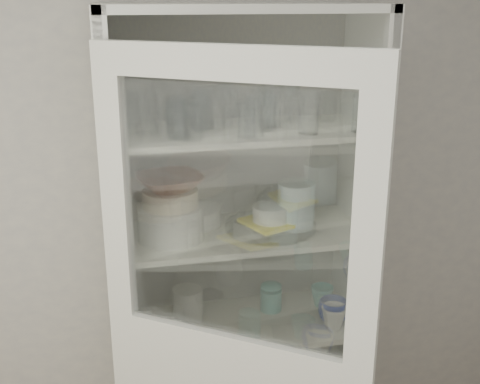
{
  "coord_description": "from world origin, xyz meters",
  "views": [
    {
      "loc": [
        -0.27,
        -0.85,
        2.12
      ],
      "look_at": [
        0.2,
        1.27,
        1.41
      ],
      "focal_mm": 45.0,
      "sensor_mm": 36.0,
      "label": 1
    }
  ],
  "objects_px": {
    "goblet_2": "(262,103)",
    "mug_blue": "(333,311)",
    "yellow_trivet": "(271,222)",
    "teal_jar": "(271,298)",
    "mug_white": "(334,317)",
    "terracotta_bowl": "(170,182)",
    "glass_platter": "(271,226)",
    "goblet_1": "(224,102)",
    "pantry_cabinet": "(237,296)",
    "goblet_3": "(290,99)",
    "goblet_0": "(125,106)",
    "measuring_cups": "(170,336)",
    "white_ramekin": "(271,213)",
    "mug_teal": "(322,296)",
    "plate_stack_front": "(171,222)",
    "plate_stack_back": "(193,216)",
    "cream_bowl": "(170,198)",
    "white_canister": "(188,305)",
    "grey_bowl_stack": "(296,205)"
  },
  "relations": [
    {
      "from": "mug_blue",
      "to": "white_canister",
      "type": "height_order",
      "value": "white_canister"
    },
    {
      "from": "plate_stack_front",
      "to": "measuring_cups",
      "type": "xyz_separation_m",
      "value": [
        -0.03,
        -0.06,
        -0.44
      ]
    },
    {
      "from": "white_ramekin",
      "to": "goblet_0",
      "type": "bearing_deg",
      "value": 166.94
    },
    {
      "from": "goblet_0",
      "to": "measuring_cups",
      "type": "distance_m",
      "value": 0.89
    },
    {
      "from": "mug_teal",
      "to": "mug_white",
      "type": "relative_size",
      "value": 0.95
    },
    {
      "from": "plate_stack_front",
      "to": "mug_white",
      "type": "bearing_deg",
      "value": -9.77
    },
    {
      "from": "glass_platter",
      "to": "measuring_cups",
      "type": "distance_m",
      "value": 0.57
    },
    {
      "from": "pantry_cabinet",
      "to": "measuring_cups",
      "type": "relative_size",
      "value": 22.66
    },
    {
      "from": "pantry_cabinet",
      "to": "goblet_3",
      "type": "bearing_deg",
      "value": 6.15
    },
    {
      "from": "goblet_2",
      "to": "goblet_0",
      "type": "bearing_deg",
      "value": 175.28
    },
    {
      "from": "goblet_1",
      "to": "terracotta_bowl",
      "type": "bearing_deg",
      "value": -152.98
    },
    {
      "from": "pantry_cabinet",
      "to": "goblet_1",
      "type": "bearing_deg",
      "value": 151.84
    },
    {
      "from": "terracotta_bowl",
      "to": "white_canister",
      "type": "height_order",
      "value": "terracotta_bowl"
    },
    {
      "from": "goblet_0",
      "to": "pantry_cabinet",
      "type": "bearing_deg",
      "value": -6.38
    },
    {
      "from": "goblet_0",
      "to": "white_ramekin",
      "type": "distance_m",
      "value": 0.68
    },
    {
      "from": "terracotta_bowl",
      "to": "goblet_0",
      "type": "bearing_deg",
      "value": 136.05
    },
    {
      "from": "goblet_1",
      "to": "glass_platter",
      "type": "relative_size",
      "value": 0.47
    },
    {
      "from": "white_ramekin",
      "to": "mug_teal",
      "type": "height_order",
      "value": "white_ramekin"
    },
    {
      "from": "mug_blue",
      "to": "goblet_0",
      "type": "bearing_deg",
      "value": 169.13
    },
    {
      "from": "mug_white",
      "to": "terracotta_bowl",
      "type": "bearing_deg",
      "value": -176.59
    },
    {
      "from": "glass_platter",
      "to": "goblet_0",
      "type": "bearing_deg",
      "value": 166.94
    },
    {
      "from": "yellow_trivet",
      "to": "mug_teal",
      "type": "relative_size",
      "value": 1.96
    },
    {
      "from": "grey_bowl_stack",
      "to": "mug_blue",
      "type": "height_order",
      "value": "grey_bowl_stack"
    },
    {
      "from": "yellow_trivet",
      "to": "mug_teal",
      "type": "xyz_separation_m",
      "value": [
        0.25,
        0.06,
        -0.38
      ]
    },
    {
      "from": "grey_bowl_stack",
      "to": "mug_white",
      "type": "bearing_deg",
      "value": -41.7
    },
    {
      "from": "plate_stack_back",
      "to": "cream_bowl",
      "type": "xyz_separation_m",
      "value": [
        -0.1,
        -0.13,
        0.12
      ]
    },
    {
      "from": "yellow_trivet",
      "to": "teal_jar",
      "type": "bearing_deg",
      "value": 69.27
    },
    {
      "from": "mug_teal",
      "to": "mug_blue",
      "type": "bearing_deg",
      "value": -75.1
    },
    {
      "from": "pantry_cabinet",
      "to": "white_ramekin",
      "type": "bearing_deg",
      "value": -32.89
    },
    {
      "from": "plate_stack_back",
      "to": "measuring_cups",
      "type": "height_order",
      "value": "plate_stack_back"
    },
    {
      "from": "cream_bowl",
      "to": "mug_teal",
      "type": "bearing_deg",
      "value": 6.76
    },
    {
      "from": "goblet_3",
      "to": "measuring_cups",
      "type": "relative_size",
      "value": 1.89
    },
    {
      "from": "pantry_cabinet",
      "to": "plate_stack_back",
      "type": "distance_m",
      "value": 0.39
    },
    {
      "from": "goblet_2",
      "to": "measuring_cups",
      "type": "height_order",
      "value": "goblet_2"
    },
    {
      "from": "goblet_1",
      "to": "white_canister",
      "type": "distance_m",
      "value": 0.83
    },
    {
      "from": "grey_bowl_stack",
      "to": "measuring_cups",
      "type": "height_order",
      "value": "grey_bowl_stack"
    },
    {
      "from": "yellow_trivet",
      "to": "mug_white",
      "type": "xyz_separation_m",
      "value": [
        0.23,
        -0.12,
        -0.38
      ]
    },
    {
      "from": "goblet_0",
      "to": "goblet_2",
      "type": "bearing_deg",
      "value": -4.72
    },
    {
      "from": "glass_platter",
      "to": "teal_jar",
      "type": "height_order",
      "value": "glass_platter"
    },
    {
      "from": "goblet_2",
      "to": "yellow_trivet",
      "type": "bearing_deg",
      "value": -77.43
    },
    {
      "from": "terracotta_bowl",
      "to": "goblet_1",
      "type": "bearing_deg",
      "value": 27.02
    },
    {
      "from": "terracotta_bowl",
      "to": "goblet_2",
      "type": "bearing_deg",
      "value": 14.32
    },
    {
      "from": "white_ramekin",
      "to": "plate_stack_back",
      "type": "bearing_deg",
      "value": 158.63
    },
    {
      "from": "plate_stack_back",
      "to": "mug_teal",
      "type": "relative_size",
      "value": 2.31
    },
    {
      "from": "goblet_1",
      "to": "teal_jar",
      "type": "relative_size",
      "value": 1.55
    },
    {
      "from": "white_canister",
      "to": "pantry_cabinet",
      "type": "bearing_deg",
      "value": 4.82
    },
    {
      "from": "goblet_2",
      "to": "mug_blue",
      "type": "height_order",
      "value": "goblet_2"
    },
    {
      "from": "plate_stack_back",
      "to": "mug_white",
      "type": "distance_m",
      "value": 0.69
    },
    {
      "from": "goblet_2",
      "to": "white_ramekin",
      "type": "distance_m",
      "value": 0.42
    },
    {
      "from": "goblet_2",
      "to": "teal_jar",
      "type": "xyz_separation_m",
      "value": [
        0.05,
        -0.0,
        -0.82
      ]
    }
  ]
}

